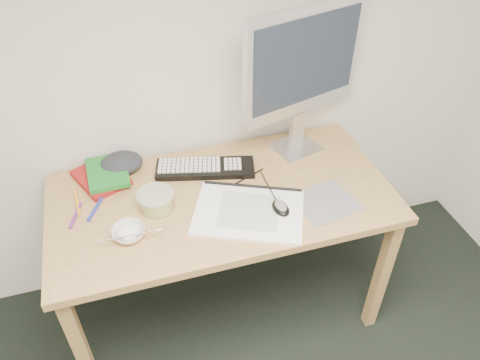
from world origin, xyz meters
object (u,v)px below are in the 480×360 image
object	(u,v)px
desk	(223,210)
keyboard	(205,168)
monitor	(303,66)
sketchpad	(249,212)
rice_bowl	(129,233)

from	to	relation	value
desk	keyboard	world-z (taller)	keyboard
keyboard	monitor	size ratio (longest dim) A/B	0.64
sketchpad	keyboard	bearing A→B (deg)	132.26
desk	monitor	xyz separation A→B (m)	(0.41, 0.22, 0.50)
monitor	keyboard	bearing A→B (deg)	169.45
monitor	rice_bowl	xyz separation A→B (m)	(-0.80, -0.34, -0.40)
sketchpad	monitor	distance (m)	0.64
desk	sketchpad	bearing A→B (deg)	-60.64
sketchpad	desk	bearing A→B (deg)	143.46
keyboard	sketchpad	bearing A→B (deg)	-57.89
desk	keyboard	bearing A→B (deg)	98.85
desk	keyboard	xyz separation A→B (m)	(-0.03, 0.18, 0.09)
monitor	rice_bowl	bearing A→B (deg)	-172.99
desk	monitor	distance (m)	0.68
keyboard	monitor	bearing A→B (deg)	19.57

